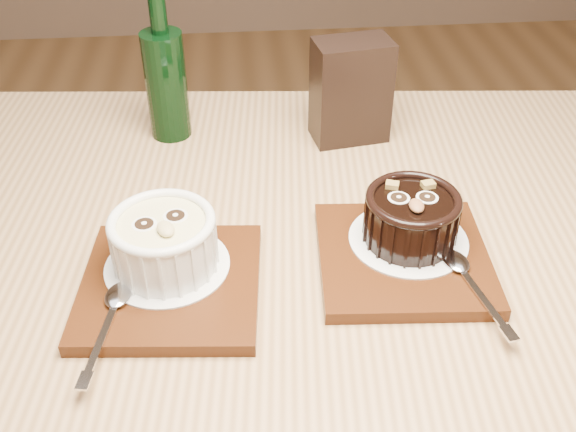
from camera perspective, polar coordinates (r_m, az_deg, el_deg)
name	(u,v)px	position (r m, az deg, el deg)	size (l,w,h in m)	color
table	(283,317)	(0.80, -0.40, -8.51)	(1.26, 0.90, 0.75)	olive
tray_left	(171,285)	(0.70, -9.90, -5.78)	(0.18, 0.18, 0.01)	#431E0B
doily_left	(167,265)	(0.71, -10.17, -4.12)	(0.13, 0.13, 0.00)	white
ramekin_white	(164,240)	(0.69, -10.47, -1.99)	(0.11, 0.11, 0.06)	white
spoon_left	(108,321)	(0.66, -15.00, -8.56)	(0.03, 0.13, 0.01)	silver
tray_right	(403,258)	(0.74, 9.71, -3.50)	(0.18, 0.18, 0.01)	#431E0B
doily_right	(408,239)	(0.75, 10.14, -1.95)	(0.13, 0.13, 0.00)	white
ramekin_dark	(411,216)	(0.73, 10.41, 0.03)	(0.10, 0.10, 0.06)	black
spoon_right	(472,283)	(0.70, 15.34, -5.48)	(0.03, 0.13, 0.01)	silver
condiment_stand	(351,91)	(0.92, 5.34, 10.50)	(0.10, 0.06, 0.14)	black
green_bottle	(166,81)	(0.93, -10.30, 11.18)	(0.06, 0.06, 0.21)	black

